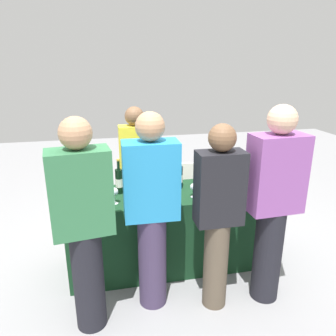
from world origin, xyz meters
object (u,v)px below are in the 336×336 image
guest_3 (273,202)px  menu_board (204,191)px  server_pouring (136,169)px  guest_0 (84,223)px  guest_2 (218,213)px  wine_glass_3 (203,187)px  wine_bottle_6 (215,174)px  wine_glass_2 (194,187)px  wine_glass_0 (102,190)px  wine_glass_1 (114,192)px  ice_bucket (89,190)px  wine_bottle_2 (143,181)px  wine_bottle_1 (119,181)px  wine_bottle_7 (226,173)px  wine_bottle_0 (106,182)px  wine_bottle_3 (161,178)px  guest_1 (151,208)px  wine_bottle_5 (197,174)px  wine_bottle_4 (179,177)px

guest_3 → menu_board: guest_3 is taller
server_pouring → guest_0: (-0.53, -1.30, 0.05)m
guest_2 → wine_glass_3: bearing=87.6°
wine_bottle_6 → wine_glass_2: wine_bottle_6 is taller
guest_0 → wine_glass_2: bearing=20.7°
wine_glass_0 → wine_glass_3: 0.92m
wine_glass_1 → ice_bucket: 0.25m
wine_bottle_2 → guest_2: bearing=-56.6°
wine_glass_1 → wine_glass_0: bearing=138.5°
wine_bottle_6 → guest_2: bearing=-108.0°
wine_bottle_1 → ice_bucket: 0.30m
wine_bottle_7 → menu_board: size_ratio=0.40×
wine_bottle_0 → wine_bottle_2: bearing=-1.8°
wine_glass_2 → wine_bottle_7: bearing=33.0°
wine_bottle_3 → guest_1: bearing=-107.5°
wine_bottle_3 → wine_bottle_5: size_ratio=1.01×
wine_bottle_1 → wine_glass_0: (-0.17, -0.15, -0.02)m
wine_bottle_3 → wine_bottle_6: size_ratio=0.96×
wine_bottle_1 → wine_glass_3: 0.79m
wine_bottle_3 → wine_bottle_4: bearing=1.1°
wine_glass_2 → wine_bottle_6: bearing=38.6°
wine_bottle_4 → wine_bottle_5: bearing=15.3°
wine_bottle_5 → menu_board: wine_bottle_5 is taller
wine_bottle_7 → wine_glass_1: bearing=-166.6°
wine_bottle_1 → wine_bottle_7: wine_bottle_1 is taller
wine_bottle_3 → wine_bottle_5: 0.39m
server_pouring → guest_0: size_ratio=0.93×
wine_glass_3 → guest_1: (-0.54, -0.35, -0.00)m
guest_3 → wine_bottle_1: bearing=145.2°
wine_glass_0 → wine_glass_2: (0.84, -0.10, -0.01)m
wine_bottle_0 → guest_3: guest_3 is taller
wine_bottle_5 → wine_bottle_6: size_ratio=0.95×
wine_glass_2 → wine_glass_3: 0.08m
wine_glass_0 → wine_glass_2: wine_glass_0 is taller
wine_bottle_6 → server_pouring: bearing=143.6°
wine_bottle_7 → guest_2: (-0.38, -0.78, -0.05)m
menu_board → wine_bottle_3: bearing=-127.6°
wine_bottle_1 → wine_glass_0: size_ratio=2.32×
wine_bottle_5 → wine_bottle_7: size_ratio=1.03×
wine_bottle_1 → wine_glass_2: bearing=-19.9°
wine_bottle_1 → wine_glass_3: bearing=-19.5°
wine_glass_1 → wine_glass_2: 0.73m
wine_bottle_3 → wine_bottle_6: wine_bottle_6 is taller
wine_bottle_3 → guest_0: (-0.72, -0.78, -0.01)m
wine_bottle_5 → wine_glass_3: 0.34m
wine_bottle_0 → menu_board: size_ratio=0.41×
wine_bottle_1 → guest_2: guest_2 is taller
server_pouring → wine_bottle_4: bearing=125.6°
wine_bottle_4 → wine_bottle_5: (0.20, 0.06, -0.00)m
wine_bottle_2 → wine_glass_2: wine_bottle_2 is taller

